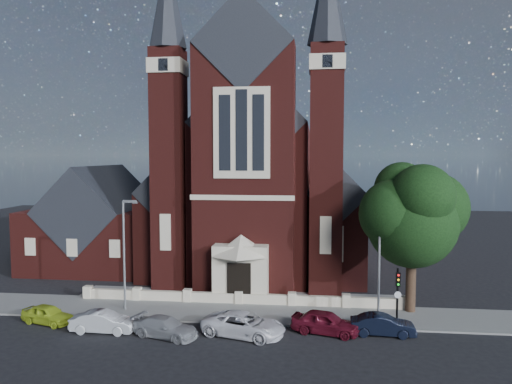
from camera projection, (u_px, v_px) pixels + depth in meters
ground at (253, 277)px, 46.16m from camera, size 120.00×120.00×0.00m
pavement_strip at (235, 313)px, 35.76m from camera, size 60.00×5.00×0.12m
forecourt_paving at (243, 297)px, 39.72m from camera, size 26.00×3.00×0.14m
forecourt_wall at (239, 304)px, 37.74m from camera, size 24.00×0.40×0.90m
church at (262, 184)px, 53.42m from camera, size 20.01×34.90×29.20m
parish_hall at (101, 227)px, 50.70m from camera, size 12.00×12.20×10.24m
street_tree at (415, 217)px, 34.97m from camera, size 6.40×6.60×10.70m
street_lamp_left at (125, 248)px, 35.85m from camera, size 1.16×0.22×8.09m
street_lamp_right at (381, 254)px, 33.75m from camera, size 1.16×0.22×8.09m
traffic_signal at (398, 290)px, 32.23m from camera, size 0.28×0.42×4.00m
car_lime_van at (48, 314)px, 33.40m from camera, size 3.99×2.51×1.27m
car_silver_a at (104, 322)px, 31.77m from camera, size 4.13×1.48×1.36m
car_silver_b at (165, 327)px, 30.94m from camera, size 4.60×2.94×1.24m
car_white_suv at (244, 325)px, 31.11m from camera, size 5.70×3.73×1.46m
car_dark_red at (325, 322)px, 31.53m from camera, size 4.62×2.83×1.47m
car_navy at (383, 325)px, 31.24m from camera, size 4.03×1.49×1.32m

